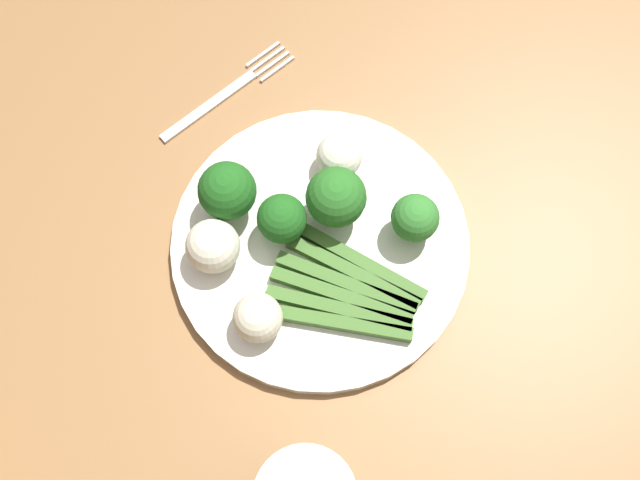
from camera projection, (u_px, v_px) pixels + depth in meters
ground_plane at (330, 337)px, 1.46m from camera, size 6.00×6.00×0.02m
dining_table at (337, 207)px, 0.86m from camera, size 1.47×0.94×0.72m
plate at (320, 244)px, 0.74m from camera, size 0.29×0.29×0.01m
asparagus_bundle at (346, 291)px, 0.71m from camera, size 0.15×0.15×0.01m
broccoli_left at (415, 218)px, 0.71m from camera, size 0.05×0.05×0.06m
broccoli_right at (282, 219)px, 0.71m from camera, size 0.05×0.05×0.06m
broccoli_near_center at (336, 198)px, 0.70m from camera, size 0.06×0.06×0.07m
broccoli_back_right at (227, 191)px, 0.71m from camera, size 0.05×0.05×0.07m
cauliflower_near_fork at (337, 156)px, 0.74m from camera, size 0.04×0.04×0.04m
cauliflower_back at (213, 246)px, 0.70m from camera, size 0.05×0.05×0.05m
cauliflower_front at (258, 318)px, 0.68m from camera, size 0.05×0.05×0.05m
fork at (228, 92)px, 0.80m from camera, size 0.06×0.16×0.00m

